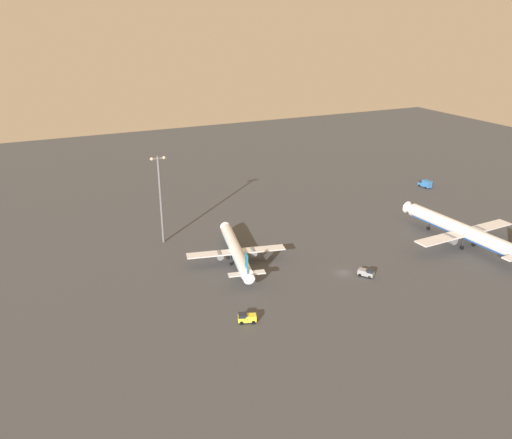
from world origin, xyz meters
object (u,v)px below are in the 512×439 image
object	(u,v)px
cargo_loader	(247,318)
apron_light_east	(160,195)
baggage_tractor	(366,272)
airplane_taxiway_distant	(236,251)
catering_truck	(425,184)
airplane_far_stand	(464,231)

from	to	relation	value
cargo_loader	apron_light_east	bearing A→B (deg)	25.52
cargo_loader	baggage_tractor	distance (m)	38.43
airplane_taxiway_distant	catering_truck	size ratio (longest dim) A/B	6.13
catering_truck	cargo_loader	bearing A→B (deg)	-153.55
apron_light_east	airplane_taxiway_distant	bearing A→B (deg)	-56.32
airplane_taxiway_distant	catering_truck	bearing A→B (deg)	29.96
airplane_far_stand	cargo_loader	xyz separation A→B (m)	(-76.12, -11.23, -3.36)
apron_light_east	catering_truck	bearing A→B (deg)	4.45
airplane_far_stand	baggage_tractor	xyz separation A→B (m)	(-38.30, -4.42, -3.36)
airplane_far_stand	airplane_taxiway_distant	world-z (taller)	airplane_far_stand
baggage_tractor	catering_truck	world-z (taller)	catering_truck
cargo_loader	catering_truck	size ratio (longest dim) A/B	0.79
catering_truck	apron_light_east	bearing A→B (deg)	-178.76
catering_truck	baggage_tractor	bearing A→B (deg)	-145.06
airplane_taxiway_distant	apron_light_east	world-z (taller)	apron_light_east
airplane_far_stand	cargo_loader	distance (m)	77.02
airplane_taxiway_distant	airplane_far_stand	bearing A→B (deg)	-3.30
airplane_far_stand	airplane_taxiway_distant	bearing A→B (deg)	161.39
airplane_taxiway_distant	apron_light_east	xyz separation A→B (m)	(-14.76, 22.14, 11.87)
baggage_tractor	catering_truck	xyz separation A→B (m)	(68.15, 53.53, 0.40)
cargo_loader	catering_truck	world-z (taller)	catering_truck
cargo_loader	apron_light_east	size ratio (longest dim) A/B	0.17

